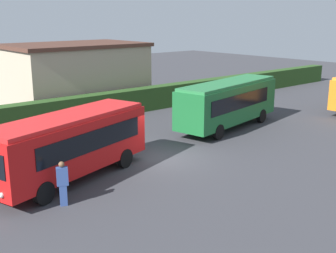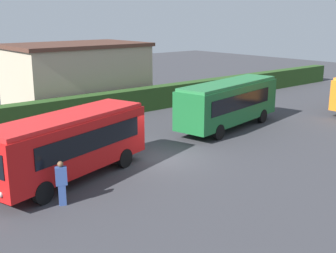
# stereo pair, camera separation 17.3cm
# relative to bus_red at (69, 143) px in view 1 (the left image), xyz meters

# --- Properties ---
(ground_plane) EXTENTS (109.52, 109.52, 0.00)m
(ground_plane) POSITION_rel_bus_red_xyz_m (5.24, -0.56, -1.82)
(ground_plane) COLOR #38383D
(bus_red) EXTENTS (9.08, 4.91, 3.17)m
(bus_red) POSITION_rel_bus_red_xyz_m (0.00, 0.00, 0.00)
(bus_red) COLOR red
(bus_red) RESTS_ON ground_plane
(bus_green) EXTENTS (9.78, 4.12, 3.26)m
(bus_green) POSITION_rel_bus_red_xyz_m (13.16, 1.77, 0.05)
(bus_green) COLOR #19602D
(bus_green) RESTS_ON ground_plane
(person_center) EXTENTS (0.53, 0.42, 1.91)m
(person_center) POSITION_rel_bus_red_xyz_m (-1.69, -2.50, -0.81)
(person_center) COLOR #334C8C
(person_center) RESTS_ON ground_plane
(hedge_row) EXTENTS (66.76, 1.22, 1.89)m
(hedge_row) POSITION_rel_bus_red_xyz_m (5.24, 10.22, -0.88)
(hedge_row) COLOR #27481C
(hedge_row) RESTS_ON ground_plane
(depot_building) EXTENTS (11.12, 7.37, 5.44)m
(depot_building) POSITION_rel_bus_red_xyz_m (8.56, 14.82, 0.91)
(depot_building) COLOR tan
(depot_building) RESTS_ON ground_plane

